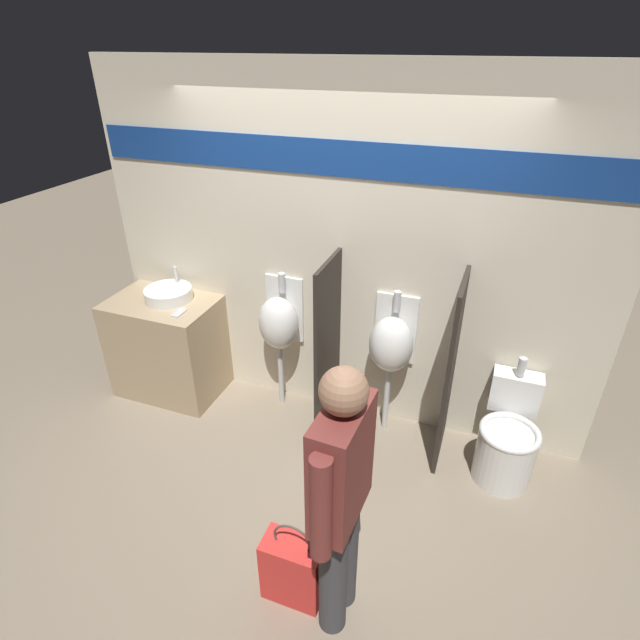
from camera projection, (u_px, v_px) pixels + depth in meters
The scene contains 12 objects.
ground_plane at pixel (312, 446), 3.91m from camera, with size 16.00×16.00×0.00m, color gray.
display_wall at pixel (340, 257), 3.72m from camera, with size 3.90×0.07×2.70m.
sink_counter at pixel (168, 346), 4.35m from camera, with size 0.89×0.60×0.88m.
sink_basin at pixel (169, 294), 4.14m from camera, with size 0.39×0.39×0.24m.
cell_phone at pixel (179, 313), 3.95m from camera, with size 0.07×0.14×0.01m.
divider_near_counter at pixel (328, 349), 3.80m from camera, with size 0.03×0.52×1.45m.
divider_mid at pixel (450, 373), 3.52m from camera, with size 0.03×0.52×1.45m.
urinal_near_counter at pixel (279, 323), 4.01m from camera, with size 0.34×0.28×1.19m.
urinal_far at pixel (391, 344), 3.73m from camera, with size 0.34×0.28×1.19m.
toilet at pixel (507, 442), 3.54m from camera, with size 0.42×0.58×0.87m.
person_in_vest at pixel (341, 496), 2.36m from camera, with size 0.21×0.57×1.63m.
shopping_bag at pixel (293, 569), 2.77m from camera, with size 0.34×0.19×0.57m.
Camera 1 is at (1.07, -2.71, 2.79)m, focal length 28.00 mm.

